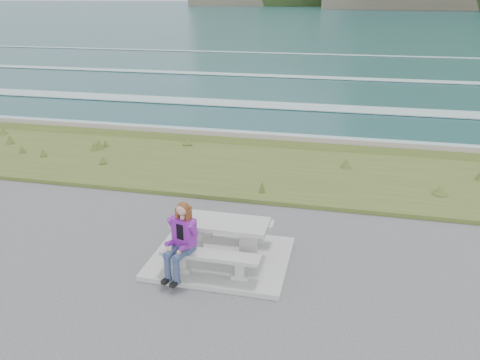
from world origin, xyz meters
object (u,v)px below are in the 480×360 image
(picnic_table, at_px, (221,229))
(bench_seaward, at_px, (230,224))
(bench_landward, at_px, (210,258))
(seated_woman, at_px, (180,251))

(picnic_table, height_order, bench_seaward, picnic_table)
(bench_seaward, bearing_deg, picnic_table, -90.00)
(bench_landward, xyz_separation_m, bench_seaward, (0.00, 1.40, 0.00))
(picnic_table, height_order, seated_woman, seated_woman)
(seated_woman, bearing_deg, bench_landward, 30.57)
(bench_landward, distance_m, seated_woman, 0.56)
(bench_landward, bearing_deg, picnic_table, 90.00)
(bench_seaward, bearing_deg, seated_woman, -108.85)
(picnic_table, bearing_deg, bench_seaward, 90.00)
(picnic_table, xyz_separation_m, bench_landward, (0.00, -0.70, -0.23))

